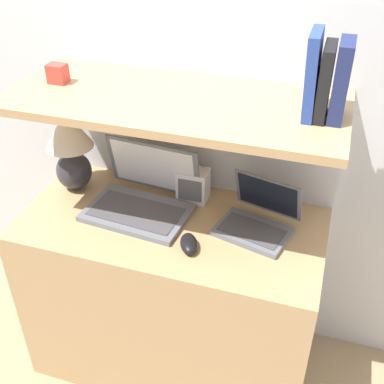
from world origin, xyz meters
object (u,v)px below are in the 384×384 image
object	(u,v)px
computer_mouse	(189,244)
shelf_gadget	(58,74)
table_lamp	(70,145)
book_blue	(313,75)
laptop_small	(258,219)
book_navy	(341,81)
router_box	(193,185)
laptop_large	(142,198)
book_black	(325,82)

from	to	relation	value
computer_mouse	shelf_gadget	xyz separation A→B (m)	(-0.53, 0.18, 0.47)
table_lamp	book_blue	distance (m)	0.95
laptop_small	computer_mouse	distance (m)	0.27
book_navy	book_blue	world-z (taller)	book_blue
laptop_small	table_lamp	bearing A→B (deg)	176.56
router_box	book_blue	distance (m)	0.65
router_box	laptop_large	bearing A→B (deg)	-143.31
laptop_large	computer_mouse	size ratio (longest dim) A/B	3.35
table_lamp	book_navy	bearing A→B (deg)	-2.35
router_box	book_blue	size ratio (longest dim) A/B	0.52
computer_mouse	shelf_gadget	bearing A→B (deg)	160.83
computer_mouse	book_navy	bearing A→B (deg)	24.89
book_navy	book_black	bearing A→B (deg)	180.00
laptop_small	shelf_gadget	bearing A→B (deg)	179.51
table_lamp	book_blue	xyz separation A→B (m)	(0.86, -0.04, 0.39)
laptop_large	router_box	world-z (taller)	laptop_large
book_blue	shelf_gadget	distance (m)	0.84
book_blue	laptop_large	bearing A→B (deg)	-178.36
shelf_gadget	book_blue	bearing A→B (deg)	-0.00
computer_mouse	book_blue	xyz separation A→B (m)	(0.31, 0.18, 0.56)
computer_mouse	router_box	world-z (taller)	router_box
table_lamp	router_box	xyz separation A→B (m)	(0.47, 0.07, -0.13)
laptop_small	book_black	xyz separation A→B (m)	(0.15, 0.01, 0.52)
table_lamp	laptop_large	world-z (taller)	table_lamp
router_box	book_black	world-z (taller)	book_black
laptop_small	book_navy	xyz separation A→B (m)	(0.20, 0.01, 0.53)
book_navy	book_black	world-z (taller)	book_navy
shelf_gadget	book_black	bearing A→B (deg)	-0.00
shelf_gadget	book_navy	bearing A→B (deg)	-0.00
book_navy	laptop_small	bearing A→B (deg)	-178.20
laptop_large	book_black	distance (m)	0.78
laptop_large	book_navy	distance (m)	0.82
laptop_large	book_blue	xyz separation A→B (m)	(0.55, 0.02, 0.53)
book_navy	shelf_gadget	bearing A→B (deg)	180.00
book_navy	book_blue	bearing A→B (deg)	180.00
table_lamp	router_box	size ratio (longest dim) A/B	2.62
laptop_small	shelf_gadget	xyz separation A→B (m)	(-0.72, 0.01, 0.45)
router_box	book_navy	distance (m)	0.70
book_black	laptop_large	bearing A→B (deg)	-178.47
laptop_large	book_navy	world-z (taller)	book_navy
router_box	book_black	bearing A→B (deg)	-13.68
book_black	book_navy	bearing A→B (deg)	0.00
table_lamp	computer_mouse	world-z (taller)	table_lamp
computer_mouse	book_blue	size ratio (longest dim) A/B	0.49
router_box	book_navy	size ratio (longest dim) A/B	0.56
shelf_gadget	router_box	bearing A→B (deg)	12.99
laptop_small	computer_mouse	xyz separation A→B (m)	(-0.20, -0.18, -0.02)
book_navy	book_black	distance (m)	0.04
laptop_small	computer_mouse	size ratio (longest dim) A/B	2.48
router_box	shelf_gadget	bearing A→B (deg)	-167.01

